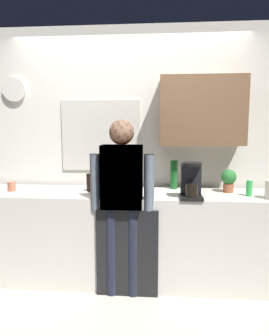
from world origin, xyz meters
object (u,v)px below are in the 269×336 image
at_px(bottle_red_vinegar, 120,182).
at_px(person_guest, 122,194).
at_px(bottle_green_wine, 174,175).
at_px(cup_terracotta_mug, 12,187).
at_px(bottle_dark_sauce, 89,182).
at_px(potted_plant, 229,179).
at_px(coffee_maker, 191,182).
at_px(person_at_sink, 122,194).
at_px(dish_soap, 249,188).

distance_m(bottle_red_vinegar, person_guest, 0.27).
distance_m(bottle_green_wine, cup_terracotta_mug, 1.66).
bearing_deg(bottle_red_vinegar, bottle_dark_sauce, 167.59).
height_order(potted_plant, person_guest, person_guest).
bearing_deg(person_guest, coffee_maker, -168.76).
bearing_deg(person_at_sink, bottle_green_wine, 44.94).
xyz_separation_m(coffee_maker, bottle_green_wine, (-0.14, 0.43, 0.00)).
distance_m(bottle_red_vinegar, potted_plant, 1.07).
relative_size(bottle_red_vinegar, person_at_sink, 0.14).
xyz_separation_m(bottle_red_vinegar, person_guest, (0.05, -0.26, -0.06)).
bearing_deg(person_at_sink, dish_soap, 8.48).
relative_size(coffee_maker, potted_plant, 1.43).
distance_m(potted_plant, person_guest, 1.09).
xyz_separation_m(bottle_red_vinegar, dish_soap, (1.21, -0.03, -0.03)).
height_order(bottle_green_wine, person_guest, person_guest).
bearing_deg(dish_soap, person_guest, -168.82).
height_order(coffee_maker, bottle_green_wine, coffee_maker).
height_order(bottle_red_vinegar, cup_terracotta_mug, bottle_red_vinegar).
bearing_deg(person_at_sink, person_guest, 0.00).
bearing_deg(person_guest, cup_terracotta_mug, -10.49).
height_order(bottle_dark_sauce, cup_terracotta_mug, bottle_dark_sauce).
xyz_separation_m(bottle_green_wine, person_guest, (-0.48, -0.53, -0.10)).
distance_m(coffee_maker, bottle_red_vinegar, 0.68).
height_order(coffee_maker, person_at_sink, person_at_sink).
relative_size(coffee_maker, person_guest, 0.21).
distance_m(person_at_sink, person_guest, 0.00).
xyz_separation_m(cup_terracotta_mug, dish_soap, (2.32, -0.04, 0.03)).
height_order(bottle_dark_sauce, potted_plant, potted_plant).
bearing_deg(person_at_sink, bottle_red_vinegar, 97.66).
bearing_deg(cup_terracotta_mug, bottle_dark_sauce, 4.30).
height_order(bottle_dark_sauce, person_at_sink, person_at_sink).
height_order(dish_soap, person_guest, person_guest).
bearing_deg(bottle_dark_sauce, cup_terracotta_mug, -175.70).
distance_m(dish_soap, person_guest, 1.19).
bearing_deg(bottle_red_vinegar, person_guest, -79.65).
height_order(coffee_maker, dish_soap, coffee_maker).
xyz_separation_m(coffee_maker, dish_soap, (0.55, 0.14, -0.07)).
xyz_separation_m(bottle_green_wine, cup_terracotta_mug, (-1.63, -0.26, -0.10)).
relative_size(bottle_green_wine, person_guest, 0.19).
distance_m(bottle_red_vinegar, dish_soap, 1.21).
bearing_deg(potted_plant, dish_soap, -45.58).
relative_size(bottle_red_vinegar, dish_soap, 1.22).
xyz_separation_m(bottle_dark_sauce, cup_terracotta_mug, (-0.78, -0.06, -0.04)).
bearing_deg(coffee_maker, bottle_dark_sauce, 166.64).
height_order(coffee_maker, person_guest, person_guest).
xyz_separation_m(coffee_maker, bottle_dark_sauce, (-0.99, 0.23, -0.06)).
xyz_separation_m(bottle_green_wine, dish_soap, (0.69, -0.30, -0.07)).
height_order(coffee_maker, bottle_red_vinegar, coffee_maker).
bearing_deg(coffee_maker, dish_soap, 14.02).
distance_m(bottle_red_vinegar, bottle_dark_sauce, 0.33).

